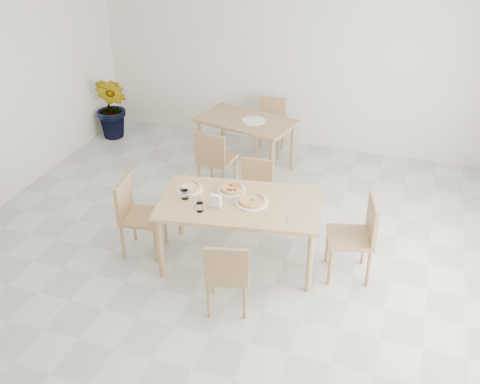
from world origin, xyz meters
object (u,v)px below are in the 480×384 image
(plate_margherita, at_px, (252,202))
(plate_mushroom, at_px, (190,189))
(chair_back_s, at_px, (214,157))
(pizza_pepperoni, at_px, (232,188))
(chair_west, at_px, (135,211))
(pizza_mushroom, at_px, (190,187))
(tumbler_b, at_px, (200,207))
(chair_north, at_px, (255,187))
(second_table, at_px, (246,126))
(chair_back_n, at_px, (271,122))
(main_table, at_px, (240,208))
(tumbler_a, at_px, (185,194))
(napkin_holder, at_px, (216,201))
(chair_east, at_px, (359,232))
(chair_south, at_px, (227,272))
(pizza_margherita, at_px, (252,201))
(plate_empty, at_px, (254,121))
(potted_plant, at_px, (113,108))
(plate_pepperoni, at_px, (232,190))

(plate_margherita, bearing_deg, plate_mushroom, 174.93)
(chair_back_s, bearing_deg, pizza_pepperoni, 125.88)
(chair_west, relative_size, pizza_mushroom, 2.92)
(plate_margherita, bearing_deg, tumbler_b, -145.15)
(chair_north, distance_m, second_table, 1.41)
(pizza_mushroom, height_order, pizza_pepperoni, same)
(plate_mushroom, distance_m, chair_back_n, 2.75)
(main_table, height_order, tumbler_a, tumbler_a)
(plate_mushroom, distance_m, tumbler_b, 0.47)
(napkin_holder, bearing_deg, chair_east, 15.15)
(napkin_holder, height_order, second_table, napkin_holder)
(plate_mushroom, relative_size, chair_back_n, 0.36)
(chair_west, bearing_deg, pizza_mushroom, -74.92)
(chair_west, relative_size, chair_back_n, 1.08)
(chair_south, bearing_deg, tumbler_b, -61.72)
(chair_west, xyz_separation_m, napkin_holder, (0.94, -0.00, 0.31))
(tumbler_a, height_order, chair_back_s, chair_back_s)
(pizza_margherita, xyz_separation_m, pizza_pepperoni, (-0.28, 0.17, 0.00))
(plate_empty, bearing_deg, chair_south, -77.45)
(chair_south, distance_m, napkin_holder, 0.81)
(plate_margherita, xyz_separation_m, plate_mushroom, (-0.72, 0.06, 0.00))
(chair_back_n, bearing_deg, pizza_mushroom, -97.74)
(chair_west, height_order, chair_east, chair_east)
(tumbler_b, bearing_deg, tumbler_a, 143.15)
(pizza_pepperoni, bearing_deg, pizza_mushroom, -165.92)
(pizza_pepperoni, bearing_deg, plate_empty, 100.20)
(chair_west, height_order, plate_mushroom, chair_west)
(chair_east, xyz_separation_m, pizza_mushroom, (-1.82, -0.08, 0.25))
(chair_back_n, bearing_deg, tumbler_b, -92.36)
(second_table, bearing_deg, chair_south, -62.16)
(chair_back_s, height_order, chair_back_n, chair_back_s)
(main_table, height_order, pizza_pepperoni, pizza_pepperoni)
(second_table, bearing_deg, napkin_holder, -66.49)
(plate_mushroom, height_order, tumbler_b, tumbler_b)
(chair_south, xyz_separation_m, chair_back_n, (-0.60, 3.62, 0.00))
(napkin_holder, relative_size, second_table, 0.10)
(potted_plant, bearing_deg, napkin_holder, -44.21)
(pizza_margherita, bearing_deg, plate_pepperoni, 148.32)
(pizza_pepperoni, distance_m, second_table, 2.01)
(pizza_pepperoni, xyz_separation_m, chair_back_n, (-0.29, 2.62, -0.31))
(plate_empty, bearing_deg, chair_east, -48.46)
(chair_west, height_order, tumbler_b, chair_west)
(tumbler_a, xyz_separation_m, chair_back_n, (0.12, 2.92, -0.33))
(chair_south, relative_size, chair_north, 1.03)
(main_table, xyz_separation_m, chair_south, (0.15, -0.81, -0.21))
(second_table, bearing_deg, plate_empty, 2.30)
(second_table, bearing_deg, plate_margherita, -57.38)
(plate_mushroom, xyz_separation_m, chair_back_n, (0.15, 2.73, -0.29))
(chair_south, bearing_deg, pizza_pepperoni, -87.39)
(plate_margherita, relative_size, tumbler_a, 3.41)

